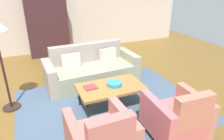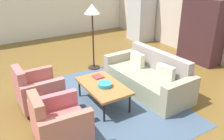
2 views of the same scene
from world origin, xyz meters
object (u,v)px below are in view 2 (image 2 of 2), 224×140
(armchair_left, at_px, (36,91))
(fruit_bowl, at_px, (105,85))
(couch, at_px, (149,78))
(book_stack, at_px, (98,77))
(coffee_table, at_px, (103,86))
(floor_lamp, at_px, (92,15))
(armchair_right, at_px, (57,123))
(cabinet, at_px, (202,31))
(refrigerator, at_px, (141,15))

(armchair_left, distance_m, fruit_bowl, 1.35)
(couch, distance_m, armchair_left, 2.43)
(couch, distance_m, fruit_bowl, 1.20)
(book_stack, bearing_deg, coffee_table, -12.67)
(floor_lamp, bearing_deg, armchair_right, -38.48)
(armchair_right, xyz_separation_m, cabinet, (-1.22, 4.72, 0.56))
(armchair_left, distance_m, armchair_right, 1.20)
(coffee_table, relative_size, fruit_bowl, 4.28)
(coffee_table, xyz_separation_m, cabinet, (-0.62, 3.55, 0.50))
(armchair_left, relative_size, armchair_right, 1.00)
(armchair_left, height_order, cabinet, cabinet)
(armchair_right, distance_m, book_stack, 1.57)
(armchair_left, height_order, floor_lamp, floor_lamp)
(couch, bearing_deg, fruit_bowl, 91.44)
(armchair_right, xyz_separation_m, floor_lamp, (-2.34, 1.86, 1.10))
(armchair_right, height_order, cabinet, cabinet)
(couch, xyz_separation_m, floor_lamp, (-1.74, -0.49, 1.16))
(couch, bearing_deg, cabinet, -77.72)
(armchair_left, relative_size, fruit_bowl, 3.14)
(cabinet, height_order, refrigerator, refrigerator)
(refrigerator, bearing_deg, floor_lamp, -61.24)
(armchair_right, height_order, fruit_bowl, armchair_right)
(couch, height_order, armchair_left, armchair_left)
(armchair_left, height_order, fruit_bowl, armchair_left)
(book_stack, bearing_deg, refrigerator, 130.71)
(book_stack, bearing_deg, fruit_bowl, -10.50)
(fruit_bowl, bearing_deg, couch, 93.85)
(couch, bearing_deg, coffee_table, 87.77)
(coffee_table, height_order, floor_lamp, floor_lamp)
(armchair_right, bearing_deg, floor_lamp, 144.21)
(armchair_right, bearing_deg, couch, 107.01)
(armchair_right, height_order, refrigerator, refrigerator)
(coffee_table, height_order, refrigerator, refrigerator)
(armchair_left, relative_size, floor_lamp, 0.51)
(couch, bearing_deg, book_stack, 69.88)
(coffee_table, relative_size, floor_lamp, 0.70)
(armchair_left, xyz_separation_m, refrigerator, (-2.66, 4.62, 0.58))
(armchair_left, xyz_separation_m, fruit_bowl, (0.68, 1.17, 0.13))
(coffee_table, distance_m, fruit_bowl, 0.11)
(couch, distance_m, book_stack, 1.17)
(book_stack, bearing_deg, armchair_right, -52.58)
(armchair_left, bearing_deg, coffee_table, 61.85)
(couch, distance_m, coffee_table, 1.19)
(armchair_left, distance_m, book_stack, 1.27)
(coffee_table, bearing_deg, armchair_left, -117.18)
(cabinet, bearing_deg, floor_lamp, -111.35)
(armchair_right, bearing_deg, coffee_table, 119.79)
(coffee_table, bearing_deg, couch, 90.18)
(armchair_left, xyz_separation_m, armchair_right, (1.20, 0.00, 0.00))
(refrigerator, height_order, floor_lamp, refrigerator)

